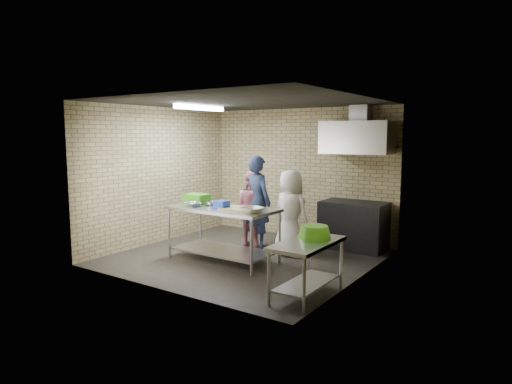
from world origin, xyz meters
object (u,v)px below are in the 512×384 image
woman_pink (253,208)px  woman_white (291,213)px  bottle_green (384,142)px  blue_tub (222,205)px  green_crate (197,199)px  bottle_red (363,141)px  side_counter (307,269)px  man_navy (257,202)px  prep_table (223,234)px  green_basin (315,232)px  stove (354,225)px

woman_pink → woman_white: 0.98m
woman_white → bottle_green: bearing=-124.1°
blue_tub → woman_white: bearing=56.1°
woman_pink → green_crate: bearing=78.7°
blue_tub → woman_pink: (-0.24, 1.27, -0.25)m
green_crate → bottle_red: bearing=43.2°
bottle_red → woman_pink: (-1.78, -1.10, -1.29)m
side_counter → bottle_green: bottle_green is taller
blue_tub → man_navy: bearing=93.0°
man_navy → woman_white: 0.79m
woman_white → woman_pink: bearing=-2.8°
man_navy → prep_table: bearing=104.3°
blue_tub → woman_white: size_ratio=0.13×
green_crate → bottle_green: bottle_green is taller
green_crate → man_navy: (0.69, 0.95, -0.12)m
blue_tub → woman_white: (0.72, 1.07, -0.22)m
green_crate → man_navy: 1.18m
prep_table → woman_pink: bearing=99.3°
prep_table → green_basin: prep_table is taller
prep_table → side_counter: size_ratio=1.54×
blue_tub → green_basin: blue_tub is taller
prep_table → man_navy: bearing=90.6°
green_basin → blue_tub: bearing=169.0°
stove → man_navy: (-1.55, -0.96, 0.43)m
prep_table → woman_white: (0.77, 0.97, 0.31)m
side_counter → bottle_green: (0.00, 2.99, 1.64)m
prep_table → woman_white: 1.27m
stove → blue_tub: blue_tub is taller
stove → bottle_red: (0.05, 0.24, 1.58)m
blue_tub → man_navy: size_ratio=0.12×
bottle_red → bottle_green: size_ratio=1.20×
side_counter → green_crate: bearing=162.6°
man_navy → woman_white: bearing=-173.4°
blue_tub → green_crate: bearing=163.7°
blue_tub → bottle_green: size_ratio=1.37×
prep_table → woman_white: woman_white is taller
bottle_green → green_crate: bearing=-141.4°
stove → woman_white: bearing=-126.0°
side_counter → blue_tub: size_ratio=5.83×
green_crate → man_navy: size_ratio=0.23×
prep_table → man_navy: 1.15m
green_crate → prep_table: bearing=-9.7°
side_counter → stove: (-0.45, 2.75, 0.08)m
stove → woman_white: woman_white is taller
prep_table → bottle_red: bearing=55.0°
prep_table → woman_white: bearing=51.6°
green_crate → bottle_red: 3.30m
prep_table → woman_white: size_ratio=1.20×
stove → woman_pink: (-1.73, -0.86, 0.29)m
side_counter → woman_pink: bearing=139.0°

